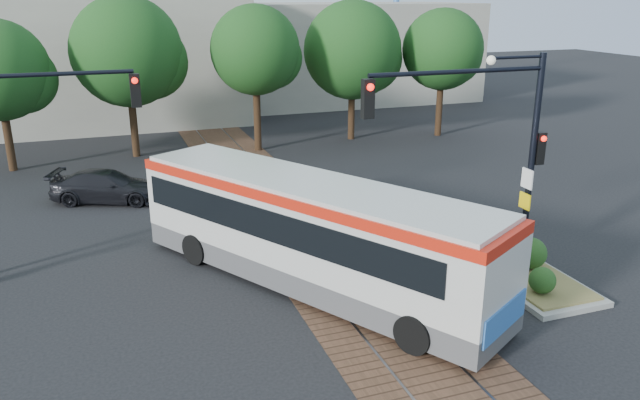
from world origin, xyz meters
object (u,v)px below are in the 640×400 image
Objects in this scene: signal_pole_left at (12,140)px; parked_car at (107,186)px; signal_pole_main at (497,133)px; city_bus at (309,228)px; traffic_island at (515,261)px.

signal_pole_left is 7.08m from parked_car.
signal_pole_left is at bearing 158.55° from signal_pole_main.
signal_pole_main is 1.42× the size of parked_car.
city_bus is 5.62m from signal_pole_main.
signal_pole_left reaches higher than traffic_island.
traffic_island is at bearing -114.16° from parked_car.
parked_car is at bearing 87.35° from city_bus.
signal_pole_main is 1.00× the size of signal_pole_left.
city_bus is 2.57× the size of parked_car.
city_bus is 2.09× the size of traffic_island.
parked_car is at bearing 132.93° from signal_pole_main.
signal_pole_main is at bearing 174.64° from traffic_island.
signal_pole_left reaches higher than city_bus.
signal_pole_main reaches higher than signal_pole_left.
city_bus is at bearing 168.28° from traffic_island.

